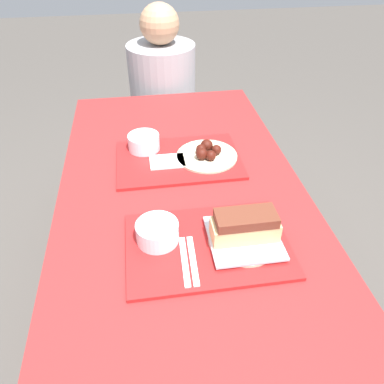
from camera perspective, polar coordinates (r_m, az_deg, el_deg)
ground_plane at (r=1.76m, az=-0.58°, el=-21.80°), size 12.00×12.00×0.00m
picnic_table at (r=1.23m, az=-0.78°, el=-6.10°), size 0.81×1.76×0.76m
picnic_bench_far at (r=2.29m, az=-4.56°, el=7.67°), size 0.77×0.28×0.43m
tray_near at (r=1.05m, az=2.40°, el=-8.12°), size 0.45×0.31×0.01m
tray_far at (r=1.38m, az=-2.05°, el=4.94°), size 0.45×0.31×0.01m
bowl_coleslaw_near at (r=1.04m, az=-5.30°, el=-5.99°), size 0.12×0.12×0.06m
brisket_sandwich_plate at (r=1.03m, az=8.01°, el=-5.83°), size 0.20×0.20×0.10m
plastic_fork_near at (r=1.00m, az=-1.14°, el=-10.49°), size 0.02×0.17×0.00m
plastic_knife_near at (r=1.00m, az=0.14°, el=-10.35°), size 0.02×0.17×0.00m
bowl_coleslaw_far at (r=1.43m, az=-7.36°, el=7.67°), size 0.12×0.12×0.06m
wings_plate_far at (r=1.38m, az=2.27°, el=5.92°), size 0.22×0.22×0.05m
napkin_far at (r=1.36m, az=-3.80°, el=4.67°), size 0.13×0.09×0.01m
person_seated_across at (r=2.13m, az=-4.52°, el=16.04°), size 0.36×0.36×0.70m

